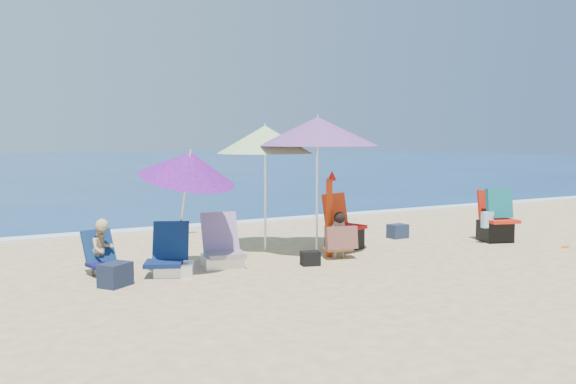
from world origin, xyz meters
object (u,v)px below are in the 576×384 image
chair_rainbow (222,252)px  camp_chair_right (496,222)px  camp_chair_left (343,232)px  umbrella_blue (189,166)px  furled_umbrella (330,210)px  person_center (339,236)px  umbrella_striped (265,140)px  umbrella_turquoise (317,131)px  person_left (102,249)px  chair_navy (172,261)px

chair_rainbow → camp_chair_right: camp_chair_right is taller
camp_chair_left → umbrella_blue: bearing=-170.6°
furled_umbrella → person_center: furled_umbrella is taller
umbrella_striped → umbrella_blue: size_ratio=1.16×
furled_umbrella → umbrella_striped: bearing=123.4°
umbrella_blue → furled_umbrella: bearing=0.6°
umbrella_striped → furled_umbrella: (0.68, -1.04, -1.17)m
umbrella_turquoise → person_left: (-3.62, 0.18, -1.73)m
umbrella_blue → furled_umbrella: 2.61m
umbrella_blue → camp_chair_left: bearing=9.4°
chair_rainbow → person_left: person_left is taller
umbrella_striped → camp_chair_right: (4.30, -1.36, -1.59)m
chair_rainbow → person_center: (1.94, -0.39, 0.16)m
camp_chair_left → camp_chair_right: 3.10m
umbrella_blue → camp_chair_left: 3.41m
person_center → person_left: bearing=168.7°
umbrella_blue → person_left: size_ratio=2.35×
chair_rainbow → person_center: 1.99m
chair_rainbow → camp_chair_left: camp_chair_left is taller
umbrella_striped → furled_umbrella: bearing=-56.6°
umbrella_striped → chair_rainbow: 2.29m
umbrella_striped → camp_chair_right: 4.78m
chair_navy → umbrella_striped: bearing=26.2°
person_left → chair_rainbow: bearing=-11.2°
chair_navy → camp_chair_left: 3.42m
camp_chair_left → camp_chair_right: size_ratio=0.96×
chair_rainbow → camp_chair_left: bearing=6.9°
camp_chair_left → furled_umbrella: bearing=-141.9°
camp_chair_right → chair_rainbow: bearing=174.7°
chair_navy → person_left: 1.04m
chair_navy → camp_chair_right: 6.39m
umbrella_striped → camp_chair_right: bearing=-17.6°
umbrella_blue → chair_rainbow: 1.52m
camp_chair_left → person_left: size_ratio=1.21×
umbrella_turquoise → umbrella_blue: umbrella_turquoise is taller
furled_umbrella → chair_rainbow: furled_umbrella is taller
umbrella_turquoise → furled_umbrella: 1.36m
umbrella_striped → chair_rainbow: size_ratio=2.66×
umbrella_blue → person_left: umbrella_blue is taller
umbrella_blue → furled_umbrella: size_ratio=1.34×
umbrella_blue → chair_navy: bearing=170.6°
umbrella_blue → chair_rainbow: umbrella_blue is taller
furled_umbrella → person_center: 0.47m
umbrella_turquoise → person_left: bearing=177.2°
umbrella_striped → person_left: size_ratio=2.72×
person_center → person_left: (-3.70, 0.74, -0.00)m
umbrella_turquoise → chair_rainbow: size_ratio=2.83×
camp_chair_right → person_left: (-7.26, 0.86, -0.00)m
umbrella_turquoise → umbrella_blue: bearing=-171.1°
umbrella_blue → camp_chair_right: 6.23m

